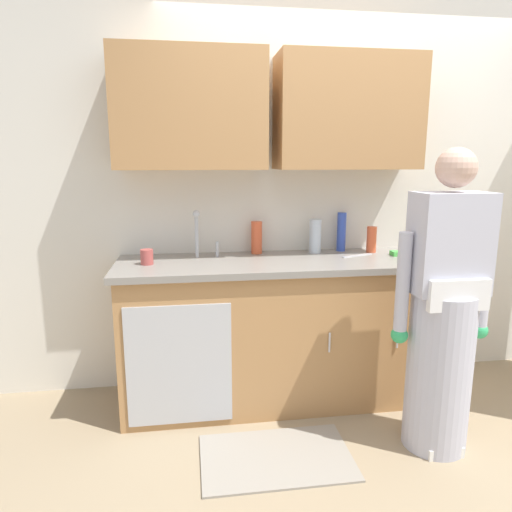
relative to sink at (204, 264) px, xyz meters
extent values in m
plane|color=#998466|center=(0.99, -0.71, -0.93)|extent=(9.00, 9.00, 0.00)
cube|color=silver|center=(0.99, 0.34, 0.42)|extent=(4.80, 0.10, 2.70)
cube|color=#B27F4C|center=(-0.06, 0.12, 0.92)|extent=(0.91, 0.34, 0.70)
cube|color=#B27F4C|center=(0.93, 0.12, 0.92)|extent=(0.91, 0.34, 0.70)
cube|color=#B27F4C|center=(0.44, -0.01, -0.48)|extent=(1.90, 0.60, 0.90)
cube|color=#B7BABF|center=(-0.16, -0.31, -0.52)|extent=(0.60, 0.01, 0.72)
cylinder|color=silver|center=(0.72, -0.32, -0.43)|extent=(0.01, 0.01, 0.12)
cylinder|color=silver|center=(1.15, -0.32, -0.43)|extent=(0.01, 0.01, 0.12)
cube|color=gray|center=(0.44, -0.01, -0.01)|extent=(1.96, 0.66, 0.04)
cube|color=#B7BABF|center=(0.00, -0.01, -0.01)|extent=(0.50, 0.36, 0.03)
cylinder|color=#B7BABF|center=(-0.04, 0.14, 0.16)|extent=(0.02, 0.02, 0.30)
sphere|color=#B7BABF|center=(-0.04, 0.08, 0.30)|extent=(0.04, 0.04, 0.04)
cylinder|color=#B7BABF|center=(0.09, 0.14, 0.06)|extent=(0.02, 0.02, 0.10)
cube|color=white|center=(1.23, -0.67, -0.90)|extent=(0.20, 0.26, 0.06)
cylinder|color=silver|center=(1.23, -0.65, -0.49)|extent=(0.34, 0.34, 0.88)
cube|color=silver|center=(1.23, -0.65, 0.21)|extent=(0.38, 0.22, 0.52)
sphere|color=#D4A891|center=(1.23, -0.65, 0.59)|extent=(0.20, 0.20, 0.20)
cube|color=white|center=(1.23, -0.77, -0.03)|extent=(0.32, 0.04, 0.16)
cylinder|color=silver|center=(1.00, -0.63, 0.00)|extent=(0.07, 0.07, 0.55)
sphere|color=#33B266|center=(1.00, -0.63, -0.28)|extent=(0.09, 0.09, 0.09)
cylinder|color=silver|center=(1.46, -0.63, 0.00)|extent=(0.07, 0.07, 0.55)
sphere|color=#33B266|center=(1.46, -0.63, -0.28)|extent=(0.09, 0.09, 0.09)
cube|color=gray|center=(0.34, -0.66, -0.92)|extent=(0.80, 0.50, 0.01)
cylinder|color=#E05933|center=(0.36, 0.22, 0.12)|extent=(0.07, 0.07, 0.22)
cylinder|color=#334CB2|center=(0.95, 0.22, 0.15)|extent=(0.06, 0.06, 0.27)
cylinder|color=#E05933|center=(1.14, 0.15, 0.10)|extent=(0.07, 0.07, 0.18)
cylinder|color=silver|center=(0.76, 0.18, 0.13)|extent=(0.08, 0.08, 0.23)
cylinder|color=#B24C47|center=(-0.34, -0.02, 0.06)|extent=(0.08, 0.08, 0.09)
cube|color=silver|center=(1.00, 0.03, 0.02)|extent=(0.23, 0.11, 0.01)
cube|color=#4CBF4C|center=(1.28, 0.01, 0.03)|extent=(0.11, 0.07, 0.03)
camera|label=1|loc=(-0.08, -2.79, 0.63)|focal=32.27mm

